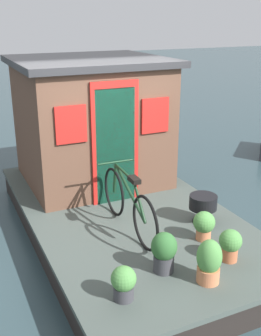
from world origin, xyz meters
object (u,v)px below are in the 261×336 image
Objects in this scene: potted_plant_geranium at (230,244)px; potted_plant_sage at (204,225)px; potted_plant_lavender at (209,262)px; potted_plant_rosemary at (124,282)px; houseboat_cabin at (91,121)px; bicycle at (128,203)px; charcoal_grill at (203,203)px; potted_plant_thyme at (164,251)px.

potted_plant_sage is at bearing -0.04° from potted_plant_geranium.
potted_plant_rosemary is at bearing 83.12° from potted_plant_lavender.
houseboat_cabin is 6.13× the size of potted_plant_geranium.
houseboat_cabin reaches higher than bicycle.
potted_plant_geranium reaches higher than potted_plant_rosemary.
potted_plant_rosemary is 1.52m from potted_plant_sage.
houseboat_cabin reaches higher than charcoal_grill.
potted_plant_sage is (-0.62, -0.75, -0.17)m from bicycle.
houseboat_cabin is at bearing 11.96° from potted_plant_sage.
potted_plant_sage is 0.97× the size of charcoal_grill.
bicycle is at bearing 50.34° from potted_plant_sage.
potted_plant_sage is (0.65, -1.38, 0.01)m from potted_plant_rosemary.
potted_plant_lavender reaches higher than potted_plant_thyme.
bicycle is 1.03m from charcoal_grill.
potted_plant_geranium is (-3.06, -0.54, -0.81)m from houseboat_cabin.
charcoal_grill reaches higher than potted_plant_geranium.
potted_plant_lavender is 0.49m from potted_plant_thyme.
potted_plant_lavender is (-1.38, -0.29, -0.14)m from bicycle.
bicycle is 1.37m from potted_plant_geranium.
bicycle is (-1.92, 0.21, -0.64)m from houseboat_cabin.
houseboat_cabin is 6.50× the size of potted_plant_rosemary.
potted_plant_lavender is at bearing -168.13° from bicycle.
potted_plant_thyme is (-2.93, 0.25, -0.77)m from houseboat_cabin.
potted_plant_thyme reaches higher than potted_plant_geranium.
potted_plant_sage is 0.81× the size of potted_plant_thyme.
potted_plant_sage is 0.88m from potted_plant_thyme.
potted_plant_rosemary is (0.11, 0.92, -0.05)m from potted_plant_lavender.
potted_plant_rosemary is 0.96× the size of potted_plant_sage.
bicycle is 4.39× the size of potted_plant_geranium.
potted_plant_sage reaches higher than potted_plant_rosemary.
houseboat_cabin is at bearing -14.80° from potted_plant_rosemary.
houseboat_cabin reaches higher than potted_plant_thyme.
potted_plant_sage is at bearing -129.66° from bicycle.
potted_plant_sage is at bearing -31.11° from potted_plant_lavender.
potted_plant_sage is (-2.54, -0.54, -0.81)m from houseboat_cabin.
houseboat_cabin reaches higher than potted_plant_rosemary.
potted_plant_sage is (0.76, -0.46, -0.04)m from potted_plant_lavender.
potted_plant_geranium reaches higher than potted_plant_sage.
houseboat_cabin reaches higher than potted_plant_geranium.
potted_plant_thyme is at bearing 127.38° from charcoal_grill.
potted_plant_geranium is 1.06× the size of potted_plant_rosemary.
bicycle is 3.42× the size of potted_plant_lavender.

